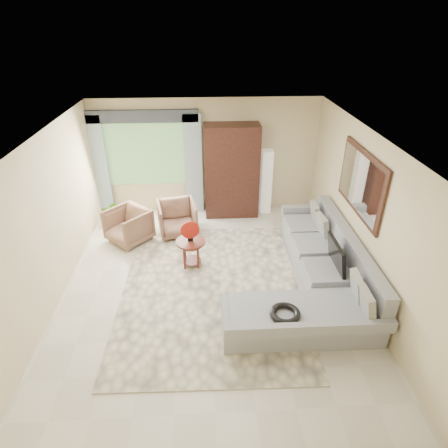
{
  "coord_description": "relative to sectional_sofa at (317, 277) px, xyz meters",
  "views": [
    {
      "loc": [
        -0.05,
        -5.1,
        4.15
      ],
      "look_at": [
        0.25,
        0.35,
        1.05
      ],
      "focal_mm": 30.0,
      "sensor_mm": 36.0,
      "label": 1
    }
  ],
  "objects": [
    {
      "name": "ground",
      "position": [
        -1.78,
        0.18,
        -0.28
      ],
      "size": [
        6.0,
        6.0,
        0.0
      ],
      "primitive_type": "plane",
      "color": "silver",
      "rests_on": "ground"
    },
    {
      "name": "area_rug",
      "position": [
        -1.77,
        0.13,
        -0.27
      ],
      "size": [
        3.07,
        4.06,
        0.02
      ],
      "primitive_type": "cube",
      "rotation": [
        0.0,
        0.0,
        -0.02
      ],
      "color": "#F0E7BE",
      "rests_on": "ground"
    },
    {
      "name": "sectional_sofa",
      "position": [
        0.0,
        0.0,
        0.0
      ],
      "size": [
        2.3,
        3.46,
        0.9
      ],
      "color": "gray",
      "rests_on": "ground"
    },
    {
      "name": "tv_screen",
      "position": [
        0.27,
        -0.0,
        0.44
      ],
      "size": [
        0.14,
        0.74,
        0.48
      ],
      "primitive_type": "cube",
      "rotation": [
        0.0,
        -0.17,
        0.0
      ],
      "color": "black",
      "rests_on": "sectional_sofa"
    },
    {
      "name": "garden_hose",
      "position": [
        -0.78,
        -1.12,
        0.26
      ],
      "size": [
        0.43,
        0.43,
        0.09
      ],
      "primitive_type": "torus",
      "color": "black",
      "rests_on": "sectional_sofa"
    },
    {
      "name": "coffee_table",
      "position": [
        -2.12,
        0.84,
        -0.0
      ],
      "size": [
        0.54,
        0.54,
        0.54
      ],
      "rotation": [
        0.0,
        0.0,
        -0.29
      ],
      "color": "#531C16",
      "rests_on": "ground"
    },
    {
      "name": "red_disc",
      "position": [
        -2.12,
        0.84,
        0.49
      ],
      "size": [
        0.34,
        0.08,
        0.34
      ],
      "primitive_type": "cylinder",
      "rotation": [
        1.57,
        0.0,
        0.15
      ],
      "color": "#AA1B11",
      "rests_on": "coffee_table"
    },
    {
      "name": "armchair_left",
      "position": [
        -3.42,
        1.78,
        0.07
      ],
      "size": [
        1.08,
        1.09,
        0.71
      ],
      "primitive_type": "imported",
      "rotation": [
        0.0,
        0.0,
        -0.75
      ],
      "color": "#8B624B",
      "rests_on": "ground"
    },
    {
      "name": "armchair_right",
      "position": [
        -2.44,
        2.04,
        0.07
      ],
      "size": [
        0.9,
        0.92,
        0.71
      ],
      "primitive_type": "imported",
      "rotation": [
        0.0,
        0.0,
        0.19
      ],
      "color": "brown",
      "rests_on": "ground"
    },
    {
      "name": "potted_plant",
      "position": [
        -3.88,
        2.57,
        -0.01
      ],
      "size": [
        0.49,
        0.42,
        0.54
      ],
      "primitive_type": "imported",
      "rotation": [
        0.0,
        0.0,
        -0.01
      ],
      "color": "#999999",
      "rests_on": "ground"
    },
    {
      "name": "armoire",
      "position": [
        -1.23,
        2.9,
        0.77
      ],
      "size": [
        1.2,
        0.55,
        2.1
      ],
      "primitive_type": "cube",
      "color": "black",
      "rests_on": "ground"
    },
    {
      "name": "floor_lamp",
      "position": [
        -0.43,
        2.96,
        0.47
      ],
      "size": [
        0.24,
        0.24,
        1.5
      ],
      "primitive_type": "cube",
      "color": "silver",
      "rests_on": "ground"
    },
    {
      "name": "window",
      "position": [
        -3.13,
        3.15,
        1.12
      ],
      "size": [
        1.8,
        0.04,
        1.4
      ],
      "primitive_type": "cube",
      "color": "#669E59",
      "rests_on": "wall_back"
    },
    {
      "name": "curtain_left",
      "position": [
        -4.18,
        3.06,
        0.87
      ],
      "size": [
        0.4,
        0.08,
        2.3
      ],
      "primitive_type": "cube",
      "color": "#9EB7CC",
      "rests_on": "ground"
    },
    {
      "name": "curtain_right",
      "position": [
        -2.08,
        3.06,
        0.87
      ],
      "size": [
        0.4,
        0.08,
        2.3
      ],
      "primitive_type": "cube",
      "color": "#9EB7CC",
      "rests_on": "ground"
    },
    {
      "name": "valance",
      "position": [
        -3.13,
        3.08,
        1.97
      ],
      "size": [
        2.4,
        0.12,
        0.26
      ],
      "primitive_type": "cube",
      "color": "#1E232D",
      "rests_on": "wall_back"
    },
    {
      "name": "wall_mirror",
      "position": [
        0.68,
        0.53,
        1.47
      ],
      "size": [
        0.05,
        1.7,
        1.05
      ],
      "color": "black",
      "rests_on": "wall_right"
    }
  ]
}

